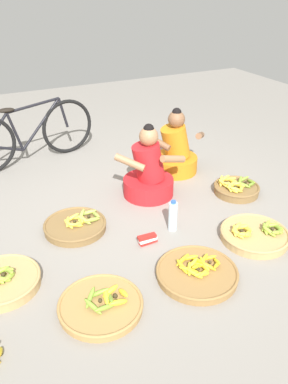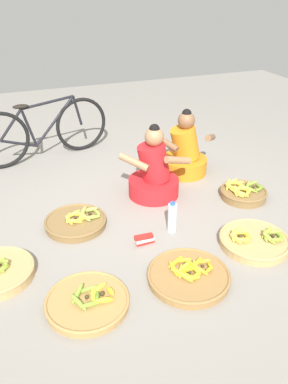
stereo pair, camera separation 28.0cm
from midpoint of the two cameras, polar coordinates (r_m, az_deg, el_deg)
The scene contains 11 objects.
ground_plane at distance 3.74m, azimuth 1.06°, elevation -3.32°, with size 10.00×10.00×0.00m, color gray.
vendor_woman_front at distance 3.96m, azimuth 3.47°, elevation 2.64°, with size 0.71×0.52×0.77m.
vendor_woman_behind at distance 4.47m, azimuth 7.77°, elevation 5.58°, with size 0.76×0.52×0.76m.
bicycle_leaning at distance 4.88m, azimuth -13.03°, elevation 8.66°, with size 1.67×0.42×0.73m.
banana_basket_front_center at distance 3.59m, azimuth -7.71°, elevation -4.38°, with size 0.56×0.56×0.13m.
banana_basket_mid_right at distance 4.15m, azimuth 16.19°, elevation -0.13°, with size 0.48×0.48×0.16m.
banana_basket_front_left at distance 2.81m, azimuth -5.31°, elevation -15.74°, with size 0.59×0.59×0.13m.
banana_basket_back_center at distance 3.48m, azimuth 18.09°, elevation -6.85°, with size 0.59×0.59×0.15m.
banana_basket_near_bicycle at distance 3.02m, azimuth 9.25°, elevation -12.04°, with size 0.63×0.63×0.14m.
water_bottle at distance 3.46m, azimuth 6.47°, elevation -3.80°, with size 0.08×0.08×0.30m.
packet_carton_stack at distance 3.33m, azimuth 2.49°, elevation -7.01°, with size 0.18×0.06×0.09m.
Camera 2 is at (-1.05, -2.98, 2.02)m, focal length 36.44 mm.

